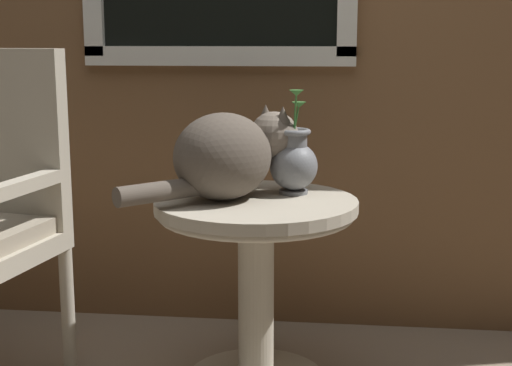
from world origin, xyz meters
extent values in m
cube|color=silver|center=(-0.07, 0.80, 1.01)|extent=(0.99, 0.03, 0.07)
cylinder|color=#B2A893|center=(0.13, 0.27, 0.30)|extent=(0.11, 0.11, 0.54)
cylinder|color=#B2A893|center=(0.13, 0.27, 0.58)|extent=(0.61, 0.61, 0.03)
torus|color=#B2A893|center=(0.13, 0.27, 0.56)|extent=(0.59, 0.59, 0.02)
cylinder|color=#B2A893|center=(-0.48, 0.30, 0.21)|extent=(0.04, 0.04, 0.42)
cube|color=#B2A893|center=(-0.53, 0.08, 0.66)|extent=(0.13, 0.44, 0.04)
ellipsoid|color=brown|center=(0.03, 0.25, 0.73)|extent=(0.40, 0.40, 0.26)
sphere|color=#76695D|center=(0.17, 0.39, 0.78)|extent=(0.15, 0.15, 0.15)
cone|color=brown|center=(0.20, 0.36, 0.85)|extent=(0.05, 0.05, 0.05)
cone|color=brown|center=(0.14, 0.42, 0.85)|extent=(0.05, 0.05, 0.05)
cylinder|color=brown|center=(-0.12, 0.11, 0.65)|extent=(0.24, 0.23, 0.06)
cylinder|color=slate|center=(0.24, 0.37, 0.61)|extent=(0.09, 0.09, 0.01)
ellipsoid|color=slate|center=(0.24, 0.37, 0.69)|extent=(0.15, 0.15, 0.15)
cylinder|color=slate|center=(0.24, 0.37, 0.77)|extent=(0.08, 0.08, 0.05)
torus|color=slate|center=(0.24, 0.37, 0.80)|extent=(0.10, 0.10, 0.02)
cylinder|color=#387533|center=(0.24, 0.35, 0.86)|extent=(0.01, 0.05, 0.12)
cone|color=#387533|center=(0.25, 0.32, 0.92)|extent=(0.04, 0.04, 0.02)
cylinder|color=#387533|center=(0.24, 0.37, 0.84)|extent=(0.02, 0.01, 0.08)
cone|color=#387533|center=(0.25, 0.36, 0.88)|extent=(0.04, 0.04, 0.02)
camera|label=1|loc=(0.38, -1.89, 1.07)|focal=51.99mm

